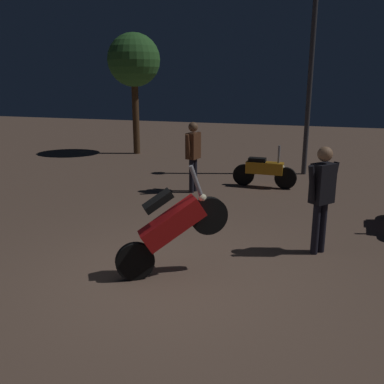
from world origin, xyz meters
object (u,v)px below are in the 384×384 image
motorcycle_orange_parked_right (264,171)px  person_bystander_far (193,151)px  motorcycle_red_foreground (172,227)px  person_rider_beside (322,190)px  streetlamp_near (312,46)px

motorcycle_orange_parked_right → person_bystander_far: bearing=-146.0°
motorcycle_red_foreground → person_rider_beside: person_rider_beside is taller
person_rider_beside → streetlamp_near: streetlamp_near is taller
motorcycle_red_foreground → motorcycle_orange_parked_right: size_ratio=0.98×
person_rider_beside → person_bystander_far: 4.33m
person_bystander_far → motorcycle_orange_parked_right: bearing=44.8°
streetlamp_near → person_rider_beside: bearing=-85.5°
motorcycle_orange_parked_right → person_rider_beside: (1.41, -4.06, 0.63)m
motorcycle_orange_parked_right → person_bystander_far: size_ratio=0.96×
person_bystander_far → streetlamp_near: streetlamp_near is taller
motorcycle_orange_parked_right → person_bystander_far: (-1.64, -0.98, 0.61)m
motorcycle_red_foreground → person_rider_beside: 2.52m
motorcycle_red_foreground → streetlamp_near: streetlamp_near is taller
motorcycle_orange_parked_right → person_rider_beside: bearing=-67.9°
motorcycle_red_foreground → person_rider_beside: (2.03, 1.45, 0.32)m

